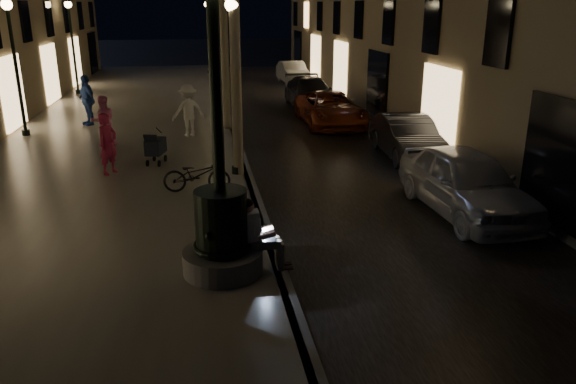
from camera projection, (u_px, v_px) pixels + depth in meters
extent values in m
plane|color=black|center=(231.00, 128.00, 22.25)|extent=(120.00, 120.00, 0.00)
cube|color=black|center=(305.00, 125.00, 22.71)|extent=(6.00, 45.00, 0.02)
cube|color=slate|center=(127.00, 129.00, 21.61)|extent=(8.00, 45.00, 0.20)
cube|color=#59595B|center=(231.00, 125.00, 22.22)|extent=(0.25, 45.00, 0.20)
cylinder|color=#59595B|center=(223.00, 261.00, 9.81)|extent=(1.40, 1.40, 0.40)
cylinder|color=black|center=(221.00, 221.00, 9.57)|extent=(0.90, 0.90, 1.10)
torus|color=black|center=(222.00, 245.00, 9.72)|extent=(1.04, 1.04, 0.10)
torus|color=black|center=(220.00, 199.00, 9.45)|extent=(0.89, 0.89, 0.09)
cylinder|color=black|center=(216.00, 95.00, 8.89)|extent=(0.20, 0.20, 3.20)
cube|color=gray|center=(254.00, 244.00, 9.80)|extent=(0.36, 0.24, 0.18)
cube|color=white|center=(250.00, 226.00, 9.69)|extent=(0.44, 0.26, 0.56)
sphere|color=tan|center=(248.00, 206.00, 9.57)|extent=(0.21, 0.21, 0.21)
sphere|color=black|center=(247.00, 204.00, 9.55)|extent=(0.21, 0.21, 0.21)
cube|color=gray|center=(268.00, 245.00, 9.76)|extent=(0.45, 0.13, 0.14)
cube|color=gray|center=(267.00, 241.00, 9.92)|extent=(0.45, 0.13, 0.14)
cube|color=gray|center=(280.00, 257.00, 9.87)|extent=(0.13, 0.12, 0.49)
cube|color=gray|center=(279.00, 253.00, 10.04)|extent=(0.13, 0.12, 0.49)
cube|color=black|center=(286.00, 268.00, 9.96)|extent=(0.26, 0.10, 0.03)
cube|color=black|center=(284.00, 264.00, 10.12)|extent=(0.26, 0.10, 0.03)
cube|color=black|center=(268.00, 239.00, 9.82)|extent=(0.24, 0.33, 0.02)
cube|color=black|center=(259.00, 234.00, 9.76)|extent=(0.09, 0.33, 0.21)
cube|color=#B2C0FF|center=(260.00, 233.00, 9.76)|extent=(0.06, 0.30, 0.18)
cylinder|color=#6B604C|center=(236.00, 83.00, 14.81)|extent=(0.28, 0.28, 5.00)
cylinder|color=#6B604C|center=(225.00, 59.00, 20.41)|extent=(0.28, 0.28, 5.10)
cylinder|color=#6B604C|center=(216.00, 50.00, 26.04)|extent=(0.28, 0.28, 4.90)
cylinder|color=#6B604C|center=(213.00, 39.00, 31.62)|extent=(0.28, 0.28, 5.20)
cylinder|color=black|center=(237.00, 170.00, 15.56)|extent=(0.28, 0.28, 0.20)
cylinder|color=black|center=(235.00, 94.00, 14.90)|extent=(0.12, 0.12, 4.40)
sphere|color=#FFD88C|center=(232.00, 5.00, 14.18)|extent=(0.36, 0.36, 0.36)
cylinder|color=black|center=(222.00, 116.00, 23.05)|extent=(0.28, 0.28, 0.20)
cylinder|color=black|center=(220.00, 64.00, 22.38)|extent=(0.12, 0.12, 4.40)
sphere|color=#FFD88C|center=(218.00, 4.00, 21.66)|extent=(0.36, 0.36, 0.36)
cylinder|color=black|center=(214.00, 88.00, 30.53)|extent=(0.28, 0.28, 0.20)
cylinder|color=black|center=(213.00, 49.00, 29.86)|extent=(0.12, 0.12, 4.40)
sphere|color=#FFD88C|center=(211.00, 4.00, 29.15)|extent=(0.36, 0.36, 0.36)
cylinder|color=black|center=(210.00, 72.00, 38.02)|extent=(0.28, 0.28, 0.20)
cylinder|color=black|center=(208.00, 40.00, 37.35)|extent=(0.12, 0.12, 4.40)
sphere|color=#FFD88C|center=(207.00, 4.00, 36.63)|extent=(0.36, 0.36, 0.36)
cone|color=black|center=(207.00, 0.00, 36.55)|extent=(0.30, 0.30, 0.22)
cylinder|color=black|center=(26.00, 132.00, 20.09)|extent=(0.28, 0.28, 0.20)
cylinder|color=black|center=(17.00, 73.00, 19.42)|extent=(0.12, 0.12, 4.40)
sphere|color=#FFD88C|center=(7.00, 5.00, 18.70)|extent=(0.36, 0.36, 0.36)
cylinder|color=black|center=(78.00, 92.00, 29.44)|extent=(0.28, 0.28, 0.20)
cylinder|color=black|center=(74.00, 51.00, 28.77)|extent=(0.12, 0.12, 4.40)
sphere|color=#FFD88C|center=(68.00, 4.00, 28.06)|extent=(0.36, 0.36, 0.36)
cube|color=black|center=(156.00, 146.00, 16.33)|extent=(0.62, 0.82, 0.44)
cube|color=black|center=(151.00, 139.00, 15.92)|extent=(0.42, 0.27, 0.28)
cylinder|color=black|center=(148.00, 163.00, 16.22)|extent=(0.09, 0.20, 0.19)
cylinder|color=black|center=(159.00, 164.00, 16.18)|extent=(0.09, 0.20, 0.19)
cylinder|color=black|center=(154.00, 158.00, 16.76)|extent=(0.09, 0.20, 0.19)
cylinder|color=black|center=(166.00, 158.00, 16.73)|extent=(0.09, 0.20, 0.19)
cylinder|color=black|center=(159.00, 130.00, 16.58)|extent=(0.14, 0.43, 0.27)
imported|color=#B6B9BE|center=(466.00, 182.00, 12.95)|extent=(1.98, 4.53, 1.52)
imported|color=black|center=(407.00, 137.00, 17.69)|extent=(1.66, 4.18, 1.35)
imported|color=maroon|center=(331.00, 109.00, 22.53)|extent=(2.21, 4.78, 1.33)
imported|color=#2E2D32|center=(310.00, 93.00, 26.39)|extent=(1.96, 4.79, 1.39)
imported|color=#979792|center=(293.00, 72.00, 34.70)|extent=(1.58, 4.05, 1.32)
imported|color=#AA2248|center=(108.00, 144.00, 15.31)|extent=(0.70, 0.73, 1.68)
imported|color=pink|center=(103.00, 121.00, 18.39)|extent=(0.95, 0.83, 1.66)
imported|color=silver|center=(188.00, 110.00, 19.76)|extent=(1.31, 0.97, 1.82)
imported|color=navy|center=(87.00, 100.00, 21.56)|extent=(1.04, 1.19, 1.93)
imported|color=black|center=(197.00, 175.00, 13.94)|extent=(1.71, 0.72, 0.88)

